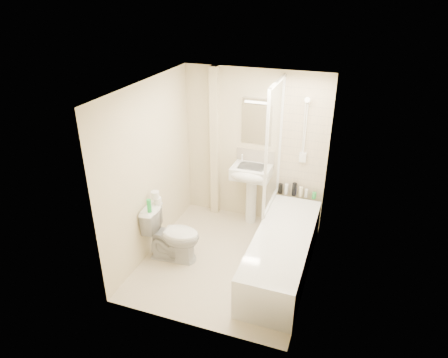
% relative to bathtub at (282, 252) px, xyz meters
% --- Properties ---
extents(floor, '(2.50, 2.50, 0.00)m').
position_rel_bathtub_xyz_m(floor, '(-0.75, -0.04, -0.29)').
color(floor, beige).
rests_on(floor, ground).
extents(wall_back, '(2.20, 0.02, 2.40)m').
position_rel_bathtub_xyz_m(wall_back, '(-0.75, 1.21, 0.91)').
color(wall_back, beige).
rests_on(wall_back, ground).
extents(wall_left, '(0.02, 2.50, 2.40)m').
position_rel_bathtub_xyz_m(wall_left, '(-1.85, -0.04, 0.91)').
color(wall_left, beige).
rests_on(wall_left, ground).
extents(wall_right, '(0.02, 2.50, 2.40)m').
position_rel_bathtub_xyz_m(wall_right, '(0.35, -0.04, 0.91)').
color(wall_right, beige).
rests_on(wall_right, ground).
extents(ceiling, '(2.20, 2.50, 0.02)m').
position_rel_bathtub_xyz_m(ceiling, '(-0.75, -0.04, 2.11)').
color(ceiling, white).
rests_on(ceiling, wall_back).
extents(tile_back, '(0.70, 0.01, 1.75)m').
position_rel_bathtub_xyz_m(tile_back, '(0.00, 1.20, 1.14)').
color(tile_back, beige).
rests_on(tile_back, wall_back).
extents(tile_right, '(0.01, 2.10, 1.75)m').
position_rel_bathtub_xyz_m(tile_right, '(0.34, 0.00, 1.14)').
color(tile_right, beige).
rests_on(tile_right, wall_right).
extents(pipe_boxing, '(0.12, 0.12, 2.40)m').
position_rel_bathtub_xyz_m(pipe_boxing, '(-1.37, 1.15, 0.91)').
color(pipe_boxing, beige).
rests_on(pipe_boxing, ground).
extents(splashback, '(0.60, 0.02, 0.30)m').
position_rel_bathtub_xyz_m(splashback, '(-0.72, 1.20, 0.74)').
color(splashback, beige).
rests_on(splashback, wall_back).
extents(mirror, '(0.46, 0.01, 0.60)m').
position_rel_bathtub_xyz_m(mirror, '(-0.72, 1.20, 1.29)').
color(mirror, white).
rests_on(mirror, wall_back).
extents(strip_light, '(0.42, 0.07, 0.07)m').
position_rel_bathtub_xyz_m(strip_light, '(-0.72, 1.18, 1.66)').
color(strip_light, silver).
rests_on(strip_light, wall_back).
extents(bathtub, '(0.70, 2.10, 0.55)m').
position_rel_bathtub_xyz_m(bathtub, '(0.00, 0.00, 0.00)').
color(bathtub, white).
rests_on(bathtub, ground).
extents(shower_screen, '(0.04, 0.92, 1.80)m').
position_rel_bathtub_xyz_m(shower_screen, '(-0.35, 0.76, 1.16)').
color(shower_screen, white).
rests_on(shower_screen, bathtub).
extents(shower_fixture, '(0.10, 0.16, 0.99)m').
position_rel_bathtub_xyz_m(shower_fixture, '(-0.00, 1.16, 1.26)').
color(shower_fixture, white).
rests_on(shower_fixture, wall_back).
extents(pedestal_sink, '(0.58, 0.52, 1.12)m').
position_rel_bathtub_xyz_m(pedestal_sink, '(-0.72, 0.97, 0.50)').
color(pedestal_sink, white).
rests_on(pedestal_sink, ground).
extents(bottle_black_a, '(0.07, 0.07, 0.16)m').
position_rel_bathtub_xyz_m(bottle_black_a, '(-0.29, 1.12, 0.34)').
color(bottle_black_a, black).
rests_on(bottle_black_a, bathtub).
extents(bottle_white_a, '(0.06, 0.06, 0.17)m').
position_rel_bathtub_xyz_m(bottle_white_a, '(-0.20, 1.12, 0.34)').
color(bottle_white_a, silver).
rests_on(bottle_white_a, bathtub).
extents(bottle_black_b, '(0.07, 0.07, 0.20)m').
position_rel_bathtub_xyz_m(bottle_black_b, '(-0.08, 1.12, 0.36)').
color(bottle_black_b, black).
rests_on(bottle_black_b, bathtub).
extents(bottle_blue, '(0.05, 0.05, 0.14)m').
position_rel_bathtub_xyz_m(bottle_blue, '(-0.07, 1.12, 0.33)').
color(bottle_blue, '#121A50').
rests_on(bottle_blue, bathtub).
extents(bottle_cream, '(0.06, 0.06, 0.16)m').
position_rel_bathtub_xyz_m(bottle_cream, '(0.03, 1.12, 0.34)').
color(bottle_cream, beige).
rests_on(bottle_cream, bathtub).
extents(bottle_white_b, '(0.05, 0.05, 0.13)m').
position_rel_bathtub_xyz_m(bottle_white_b, '(0.11, 1.12, 0.33)').
color(bottle_white_b, silver).
rests_on(bottle_white_b, bathtub).
extents(bottle_green, '(0.06, 0.06, 0.10)m').
position_rel_bathtub_xyz_m(bottle_green, '(0.23, 1.12, 0.31)').
color(bottle_green, green).
rests_on(bottle_green, bathtub).
extents(toilet, '(0.56, 0.82, 0.77)m').
position_rel_bathtub_xyz_m(toilet, '(-1.47, -0.23, 0.09)').
color(toilet, white).
rests_on(toilet, ground).
extents(toilet_roll_lower, '(0.10, 0.10, 0.09)m').
position_rel_bathtub_xyz_m(toilet_roll_lower, '(-1.71, -0.14, 0.52)').
color(toilet_roll_lower, white).
rests_on(toilet_roll_lower, toilet).
extents(toilet_roll_upper, '(0.11, 0.11, 0.10)m').
position_rel_bathtub_xyz_m(toilet_roll_upper, '(-1.74, -0.15, 0.62)').
color(toilet_roll_upper, white).
rests_on(toilet_roll_upper, toilet_roll_lower).
extents(green_bottle, '(0.06, 0.06, 0.18)m').
position_rel_bathtub_xyz_m(green_bottle, '(-1.71, -0.37, 0.57)').
color(green_bottle, green).
rests_on(green_bottle, toilet).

